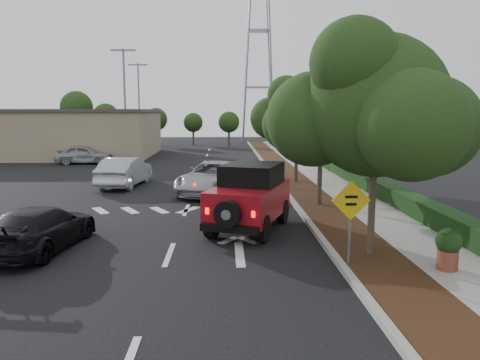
{
  "coord_description": "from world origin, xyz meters",
  "views": [
    {
      "loc": [
        1.58,
        -12.88,
        4.05
      ],
      "look_at": [
        2.11,
        3.0,
        1.69
      ],
      "focal_mm": 35.0,
      "sensor_mm": 36.0,
      "label": 1
    }
  ],
  "objects_px": {
    "red_jeep": "(251,196)",
    "speed_hump_sign": "(351,211)",
    "silver_suv_ahead": "(214,178)",
    "black_suv_oncoming": "(40,228)"
  },
  "relations": [
    {
      "from": "red_jeep",
      "to": "speed_hump_sign",
      "type": "distance_m",
      "value": 4.8
    },
    {
      "from": "red_jeep",
      "to": "black_suv_oncoming",
      "type": "relative_size",
      "value": 1.02
    },
    {
      "from": "red_jeep",
      "to": "silver_suv_ahead",
      "type": "bearing_deg",
      "value": 121.63
    },
    {
      "from": "red_jeep",
      "to": "speed_hump_sign",
      "type": "relative_size",
      "value": 2.1
    },
    {
      "from": "silver_suv_ahead",
      "to": "speed_hump_sign",
      "type": "relative_size",
      "value": 2.56
    },
    {
      "from": "black_suv_oncoming",
      "to": "speed_hump_sign",
      "type": "height_order",
      "value": "speed_hump_sign"
    },
    {
      "from": "red_jeep",
      "to": "speed_hump_sign",
      "type": "bearing_deg",
      "value": -41.08
    },
    {
      "from": "red_jeep",
      "to": "speed_hump_sign",
      "type": "xyz_separation_m",
      "value": [
        2.3,
        -4.2,
        0.37
      ]
    },
    {
      "from": "silver_suv_ahead",
      "to": "black_suv_oncoming",
      "type": "relative_size",
      "value": 1.24
    },
    {
      "from": "silver_suv_ahead",
      "to": "speed_hump_sign",
      "type": "xyz_separation_m",
      "value": [
        3.73,
        -11.24,
        0.73
      ]
    }
  ]
}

